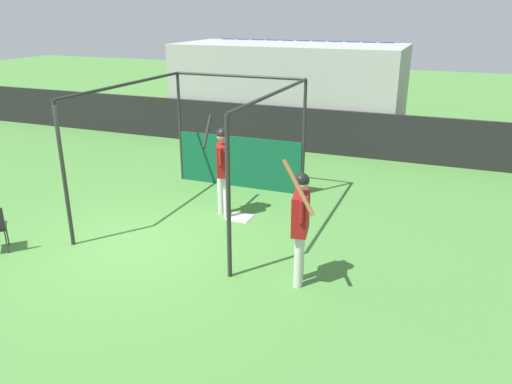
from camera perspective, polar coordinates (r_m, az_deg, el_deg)
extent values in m
plane|color=#477F38|center=(9.15, -13.71, -5.98)|extent=(60.00, 60.00, 0.00)
cube|color=black|center=(14.97, 1.78, 7.42)|extent=(24.00, 0.12, 1.28)
cube|color=#9E9E99|center=(16.36, 3.83, 11.42)|extent=(7.05, 3.20, 2.93)
cube|color=navy|center=(16.36, -6.89, 10.85)|extent=(0.45, 0.40, 0.10)
cube|color=navy|center=(16.48, -6.63, 11.74)|extent=(0.45, 0.06, 0.40)
cube|color=navy|center=(16.10, -5.14, 10.77)|extent=(0.45, 0.40, 0.10)
cube|color=navy|center=(16.23, -4.87, 11.67)|extent=(0.45, 0.06, 0.40)
cube|color=navy|center=(15.87, -3.33, 10.67)|extent=(0.45, 0.40, 0.10)
cube|color=navy|center=(15.99, -3.07, 11.59)|extent=(0.45, 0.06, 0.40)
cube|color=navy|center=(15.65, -1.47, 10.56)|extent=(0.45, 0.40, 0.10)
cube|color=navy|center=(15.77, -1.21, 11.49)|extent=(0.45, 0.06, 0.40)
cube|color=navy|center=(15.44, 0.45, 10.44)|extent=(0.45, 0.40, 0.10)
cube|color=navy|center=(15.57, 0.69, 11.38)|extent=(0.45, 0.06, 0.40)
cube|color=navy|center=(15.26, 2.40, 10.30)|extent=(0.45, 0.40, 0.10)
cube|color=navy|center=(15.39, 2.64, 11.25)|extent=(0.45, 0.06, 0.40)
cube|color=navy|center=(15.09, 4.41, 10.15)|extent=(0.45, 0.40, 0.10)
cube|color=navy|center=(15.22, 4.64, 11.11)|extent=(0.45, 0.06, 0.40)
cube|color=navy|center=(14.94, 6.45, 9.98)|extent=(0.45, 0.40, 0.10)
cube|color=navy|center=(15.07, 6.67, 10.95)|extent=(0.45, 0.06, 0.40)
cube|color=navy|center=(14.81, 8.53, 9.80)|extent=(0.45, 0.40, 0.10)
cube|color=navy|center=(14.94, 8.74, 10.77)|extent=(0.45, 0.06, 0.40)
cube|color=navy|center=(14.69, 10.64, 9.60)|extent=(0.45, 0.40, 0.10)
cube|color=navy|center=(14.83, 10.84, 10.58)|extent=(0.45, 0.06, 0.40)
cube|color=navy|center=(14.60, 12.78, 9.38)|extent=(0.45, 0.40, 0.10)
cube|color=navy|center=(14.74, 12.97, 10.37)|extent=(0.45, 0.06, 0.40)
cube|color=navy|center=(17.00, -5.65, 12.61)|extent=(0.45, 0.40, 0.10)
cube|color=navy|center=(17.13, -5.40, 13.45)|extent=(0.45, 0.06, 0.40)
cube|color=navy|center=(16.76, -3.93, 12.55)|extent=(0.45, 0.40, 0.10)
cube|color=navy|center=(16.89, -3.68, 13.40)|extent=(0.45, 0.06, 0.40)
cube|color=navy|center=(16.53, -2.17, 12.47)|extent=(0.45, 0.40, 0.10)
cube|color=navy|center=(16.66, -1.92, 13.34)|extent=(0.45, 0.06, 0.40)
cube|color=navy|center=(16.32, -0.36, 12.39)|extent=(0.45, 0.40, 0.10)
cube|color=navy|center=(16.45, -0.12, 13.26)|extent=(0.45, 0.06, 0.40)
cube|color=navy|center=(16.12, 1.50, 12.29)|extent=(0.45, 0.40, 0.10)
cube|color=navy|center=(16.26, 1.73, 13.17)|extent=(0.45, 0.06, 0.40)
cube|color=navy|center=(15.94, 3.40, 12.17)|extent=(0.45, 0.40, 0.10)
cube|color=navy|center=(16.08, 3.62, 13.06)|extent=(0.45, 0.06, 0.40)
cube|color=navy|center=(15.78, 5.34, 12.04)|extent=(0.45, 0.40, 0.10)
cube|color=navy|center=(15.92, 5.55, 12.94)|extent=(0.45, 0.06, 0.40)
cube|color=navy|center=(15.64, 7.31, 11.89)|extent=(0.45, 0.40, 0.10)
cube|color=navy|center=(15.78, 7.52, 12.80)|extent=(0.45, 0.06, 0.40)
cube|color=navy|center=(15.51, 9.31, 11.72)|extent=(0.45, 0.40, 0.10)
cube|color=navy|center=(15.65, 9.51, 12.64)|extent=(0.45, 0.06, 0.40)
cube|color=navy|center=(15.40, 11.35, 11.54)|extent=(0.45, 0.40, 0.10)
cube|color=navy|center=(15.55, 11.53, 12.46)|extent=(0.45, 0.06, 0.40)
cube|color=navy|center=(15.32, 13.40, 11.34)|extent=(0.45, 0.40, 0.10)
cube|color=navy|center=(15.46, 13.58, 12.27)|extent=(0.45, 0.06, 0.40)
cube|color=navy|center=(17.66, -4.49, 14.23)|extent=(0.45, 0.40, 0.10)
cube|color=navy|center=(17.80, -4.25, 15.03)|extent=(0.45, 0.06, 0.40)
cube|color=navy|center=(17.43, -2.81, 14.19)|extent=(0.45, 0.40, 0.10)
cube|color=navy|center=(17.57, -2.57, 15.00)|extent=(0.45, 0.06, 0.40)
cube|color=navy|center=(17.21, -1.09, 14.13)|extent=(0.45, 0.40, 0.10)
cube|color=navy|center=(17.35, -0.85, 14.95)|extent=(0.45, 0.06, 0.40)
cube|color=navy|center=(17.01, 0.68, 14.06)|extent=(0.45, 0.40, 0.10)
cube|color=navy|center=(17.15, 0.90, 14.89)|extent=(0.45, 0.06, 0.40)
cube|color=navy|center=(16.82, 2.48, 13.98)|extent=(0.45, 0.40, 0.10)
cube|color=navy|center=(16.97, 2.70, 14.81)|extent=(0.45, 0.06, 0.40)
cube|color=navy|center=(16.65, 4.32, 13.88)|extent=(0.45, 0.40, 0.10)
cube|color=navy|center=(16.80, 4.53, 14.72)|extent=(0.45, 0.06, 0.40)
cube|color=navy|center=(16.49, 6.20, 13.76)|extent=(0.45, 0.40, 0.10)
cube|color=navy|center=(16.64, 6.40, 14.61)|extent=(0.45, 0.06, 0.40)
cube|color=navy|center=(16.36, 8.10, 13.63)|extent=(0.45, 0.40, 0.10)
cube|color=navy|center=(16.51, 8.30, 14.48)|extent=(0.45, 0.06, 0.40)
cube|color=navy|center=(16.24, 10.04, 13.48)|extent=(0.45, 0.40, 0.10)
cube|color=navy|center=(16.39, 10.23, 14.33)|extent=(0.45, 0.06, 0.40)
cube|color=navy|center=(16.13, 12.00, 13.31)|extent=(0.45, 0.40, 0.10)
cube|color=navy|center=(16.29, 12.17, 14.17)|extent=(0.45, 0.06, 0.40)
cube|color=navy|center=(16.05, 13.98, 13.12)|extent=(0.45, 0.40, 0.10)
cube|color=navy|center=(16.20, 14.14, 13.99)|extent=(0.45, 0.06, 0.40)
cube|color=navy|center=(18.35, -3.39, 15.73)|extent=(0.45, 0.40, 0.10)
cube|color=navy|center=(18.49, -3.16, 16.49)|extent=(0.45, 0.06, 0.40)
cube|color=navy|center=(18.12, -1.75, 15.70)|extent=(0.45, 0.40, 0.10)
cube|color=navy|center=(18.27, -1.53, 16.46)|extent=(0.45, 0.06, 0.40)
cube|color=navy|center=(17.91, -0.07, 15.66)|extent=(0.45, 0.40, 0.10)
cube|color=navy|center=(18.06, 0.15, 16.43)|extent=(0.45, 0.06, 0.40)
cube|color=navy|center=(17.72, 1.64, 15.60)|extent=(0.45, 0.40, 0.10)
cube|color=navy|center=(17.87, 1.86, 16.38)|extent=(0.45, 0.06, 0.40)
cube|color=navy|center=(17.54, 3.40, 15.53)|extent=(0.45, 0.40, 0.10)
cube|color=navy|center=(17.69, 3.60, 16.31)|extent=(0.45, 0.06, 0.40)
cube|color=navy|center=(17.37, 5.18, 15.44)|extent=(0.45, 0.40, 0.10)
cube|color=navy|center=(17.53, 5.38, 16.23)|extent=(0.45, 0.06, 0.40)
cube|color=navy|center=(17.22, 7.00, 15.34)|extent=(0.45, 0.40, 0.10)
cube|color=navy|center=(17.38, 7.19, 16.13)|extent=(0.45, 0.06, 0.40)
cube|color=navy|center=(17.09, 8.84, 15.21)|extent=(0.45, 0.40, 0.10)
cube|color=navy|center=(17.25, 9.03, 16.02)|extent=(0.45, 0.06, 0.40)
cube|color=navy|center=(16.98, 10.71, 15.08)|extent=(0.45, 0.40, 0.10)
cube|color=navy|center=(17.14, 10.89, 15.88)|extent=(0.45, 0.06, 0.40)
cube|color=navy|center=(16.88, 12.60, 14.92)|extent=(0.45, 0.40, 0.10)
cube|color=navy|center=(17.04, 12.77, 15.73)|extent=(0.45, 0.06, 0.40)
cube|color=navy|center=(16.80, 14.51, 14.75)|extent=(0.45, 0.40, 0.10)
cube|color=navy|center=(16.96, 14.66, 15.56)|extent=(0.45, 0.06, 0.40)
cylinder|color=#282828|center=(9.07, -21.10, 1.72)|extent=(0.07, 0.07, 2.57)
cylinder|color=#282828|center=(7.41, -3.17, -0.91)|extent=(0.07, 0.07, 2.57)
cylinder|color=#282828|center=(12.14, -8.66, 7.28)|extent=(0.07, 0.07, 2.57)
cylinder|color=#282828|center=(10.96, 5.48, 6.02)|extent=(0.07, 0.07, 2.57)
cylinder|color=#282828|center=(10.29, -14.61, 11.83)|extent=(0.06, 3.95, 0.06)
cylinder|color=#282828|center=(8.86, 2.08, 11.20)|extent=(0.06, 3.95, 0.06)
cylinder|color=#282828|center=(11.23, -2.02, 13.11)|extent=(3.07, 0.06, 0.06)
cube|color=#0F5133|center=(11.62, -1.94, 3.44)|extent=(3.00, 0.03, 1.20)
cube|color=white|center=(10.04, -1.86, -2.92)|extent=(0.44, 0.44, 0.02)
cylinder|color=silver|center=(9.92, -3.39, -0.60)|extent=(0.17, 0.17, 0.87)
cylinder|color=silver|center=(10.12, -4.05, -0.18)|extent=(0.17, 0.17, 0.87)
cube|color=maroon|center=(9.78, -3.82, 3.68)|extent=(0.40, 0.52, 0.62)
sphere|color=#A37556|center=(9.66, -3.89, 6.39)|extent=(0.22, 0.22, 0.22)
sphere|color=black|center=(9.65, -3.89, 6.67)|extent=(0.23, 0.23, 0.23)
cylinder|color=maroon|center=(9.51, -4.11, 4.05)|extent=(0.09, 0.09, 0.34)
cylinder|color=maroon|center=(9.99, -4.05, 4.85)|extent=(0.09, 0.09, 0.34)
cylinder|color=black|center=(9.93, -5.60, 6.90)|extent=(0.24, 0.74, 0.55)
sphere|color=black|center=(9.92, -3.55, 5.47)|extent=(0.08, 0.08, 0.08)
cylinder|color=silver|center=(7.70, 5.05, -7.15)|extent=(0.15, 0.15, 0.85)
cylinder|color=silver|center=(7.50, 4.85, -7.90)|extent=(0.15, 0.15, 0.85)
cube|color=maroon|center=(7.29, 5.12, -2.48)|extent=(0.30, 0.52, 0.60)
sphere|color=tan|center=(7.13, 5.24, 0.98)|extent=(0.21, 0.21, 0.21)
sphere|color=black|center=(7.11, 5.25, 1.35)|extent=(0.22, 0.22, 0.22)
cylinder|color=maroon|center=(7.47, 5.69, -0.81)|extent=(0.08, 0.08, 0.33)
cylinder|color=maroon|center=(7.00, 5.24, -2.27)|extent=(0.08, 0.08, 0.33)
cylinder|color=brown|center=(6.76, 4.87, 0.50)|extent=(0.54, 0.20, 0.73)
sphere|color=brown|center=(7.08, 5.84, -1.63)|extent=(0.08, 0.08, 0.08)
cylinder|color=#333333|center=(9.86, -26.56, -4.29)|extent=(0.02, 0.02, 0.44)
cylinder|color=#333333|center=(9.55, -26.63, -5.08)|extent=(0.02, 0.02, 0.44)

